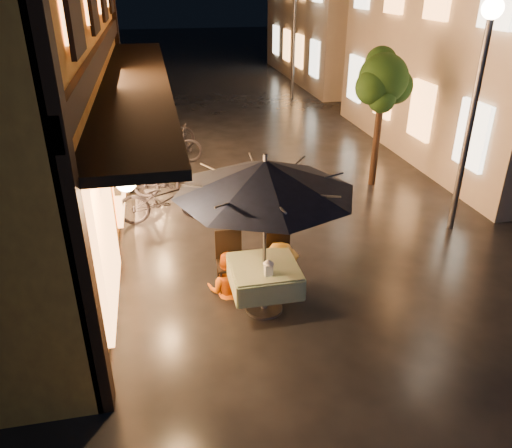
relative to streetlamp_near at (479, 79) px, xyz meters
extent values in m
plane|color=black|center=(-3.00, -2.00, -2.92)|extent=(90.00, 90.00, 0.00)
cube|color=black|center=(-6.47, 2.00, 0.38)|extent=(0.12, 11.00, 0.35)
cube|color=black|center=(-5.90, 2.00, -0.17)|extent=(1.20, 10.50, 0.12)
cube|color=#FF9D4C|center=(-6.44, -1.50, -1.52)|extent=(0.10, 2.20, 2.40)
cube|color=#FF9D4C|center=(-6.44, 2.00, -1.52)|extent=(0.10, 2.20, 2.40)
cube|color=#FF9D4C|center=(-6.44, 5.50, -1.52)|extent=(0.10, 2.20, 2.40)
cube|color=#FF9D4C|center=(0.95, 1.20, -1.42)|extent=(0.10, 1.00, 1.40)
cube|color=#FF9D4C|center=(0.95, 3.40, -1.42)|extent=(0.10, 1.00, 1.40)
cube|color=#FF9D4C|center=(0.95, 5.60, -1.42)|extent=(0.10, 1.00, 1.40)
cube|color=#FF9D4C|center=(0.95, 7.80, -1.42)|extent=(0.10, 1.00, 1.40)
cube|color=#C0B096|center=(4.50, 16.00, 0.58)|extent=(7.00, 10.00, 7.00)
cube|color=#FF9D4C|center=(0.95, 12.20, -1.42)|extent=(0.10, 1.00, 1.40)
cube|color=#FF9D4C|center=(0.95, 14.40, -1.42)|extent=(0.10, 1.00, 1.40)
cube|color=#FF9D4C|center=(0.95, 16.60, -1.42)|extent=(0.10, 1.00, 1.40)
cube|color=#FF9D4C|center=(0.95, 18.80, -1.42)|extent=(0.10, 1.00, 1.40)
cylinder|color=black|center=(-0.60, 2.50, -1.82)|extent=(0.16, 0.16, 2.20)
sphere|color=black|center=(-0.60, 2.50, -0.42)|extent=(1.10, 1.10, 1.10)
sphere|color=black|center=(-0.25, 2.60, -0.62)|extent=(0.80, 0.80, 0.80)
sphere|color=black|center=(-0.90, 2.35, -0.57)|extent=(0.76, 0.76, 0.76)
sphere|color=black|center=(-0.55, 2.80, -0.12)|extent=(0.70, 0.70, 0.70)
sphere|color=black|center=(-0.70, 2.25, -0.82)|extent=(0.60, 0.60, 0.60)
cylinder|color=#59595E|center=(0.00, 0.00, -0.92)|extent=(0.12, 0.12, 4.00)
sphere|color=#FFE1BA|center=(0.00, 0.00, 1.13)|extent=(0.36, 0.36, 0.36)
cylinder|color=#59595E|center=(0.00, 12.00, -0.92)|extent=(0.12, 0.12, 4.00)
cylinder|color=#59595E|center=(-4.25, -1.91, -2.56)|extent=(0.10, 0.10, 0.72)
cylinder|color=#59595E|center=(-4.25, -1.91, -2.90)|extent=(0.56, 0.56, 0.04)
cube|color=#275125|center=(-4.25, -1.91, -2.17)|extent=(0.95, 0.95, 0.06)
cube|color=#275125|center=(-3.77, -1.91, -2.33)|extent=(0.04, 0.95, 0.33)
cube|color=#275125|center=(-4.72, -1.91, -2.33)|extent=(0.04, 0.95, 0.33)
cube|color=#275125|center=(-4.25, -1.43, -2.33)|extent=(0.95, 0.04, 0.33)
cube|color=#275125|center=(-4.25, -2.38, -2.33)|extent=(0.95, 0.04, 0.33)
cylinder|color=#59595E|center=(-4.25, -1.91, -1.77)|extent=(0.05, 0.05, 2.30)
cone|color=black|center=(-4.25, -1.91, -0.77)|extent=(2.51, 2.51, 0.45)
cylinder|color=#59595E|center=(-4.25, -1.91, -0.52)|extent=(0.06, 0.06, 0.12)
cube|color=black|center=(-4.65, -1.26, -2.47)|extent=(0.42, 0.42, 0.05)
cube|color=black|center=(-4.65, -1.07, -2.22)|extent=(0.42, 0.04, 0.55)
cylinder|color=black|center=(-4.83, -1.44, -2.70)|extent=(0.04, 0.04, 0.43)
cylinder|color=black|center=(-4.47, -1.44, -2.70)|extent=(0.04, 0.04, 0.43)
cylinder|color=black|center=(-4.83, -1.08, -2.70)|extent=(0.04, 0.04, 0.43)
cylinder|color=black|center=(-4.47, -1.08, -2.70)|extent=(0.04, 0.04, 0.43)
cube|color=black|center=(-3.85, -1.26, -2.47)|extent=(0.42, 0.42, 0.05)
cube|color=black|center=(-3.85, -1.07, -2.22)|extent=(0.42, 0.04, 0.55)
cylinder|color=black|center=(-4.03, -1.44, -2.70)|extent=(0.04, 0.04, 0.43)
cylinder|color=black|center=(-3.67, -1.44, -2.70)|extent=(0.04, 0.04, 0.43)
cylinder|color=black|center=(-4.03, -1.08, -2.70)|extent=(0.04, 0.04, 0.43)
cylinder|color=black|center=(-3.67, -1.08, -2.70)|extent=(0.04, 0.04, 0.43)
cube|color=white|center=(-4.25, -2.17, -2.05)|extent=(0.11, 0.11, 0.18)
cube|color=#FFD88C|center=(-4.25, -2.17, -2.06)|extent=(0.07, 0.07, 0.12)
cone|color=white|center=(-4.25, -2.17, -1.92)|extent=(0.16, 0.16, 0.07)
imported|color=orange|center=(-4.72, -1.33, -2.23)|extent=(0.81, 0.72, 1.38)
imported|color=gold|center=(-3.88, -1.39, -2.14)|extent=(1.13, 0.84, 1.56)
imported|color=black|center=(-5.56, 1.46, -2.42)|extent=(1.91, 0.73, 0.99)
imported|color=black|center=(-5.46, 2.60, -2.43)|extent=(1.70, 0.89, 0.98)
imported|color=black|center=(-5.73, 3.35, -2.45)|extent=(1.86, 1.20, 0.93)
imported|color=black|center=(-5.64, 5.18, -2.45)|extent=(1.63, 0.87, 0.94)
imported|color=black|center=(-5.35, 5.14, -2.43)|extent=(1.93, 0.95, 0.97)
imported|color=black|center=(-5.45, 5.94, -2.36)|extent=(1.91, 0.78, 1.11)
camera|label=1|loc=(-5.62, -7.95, 1.63)|focal=35.00mm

